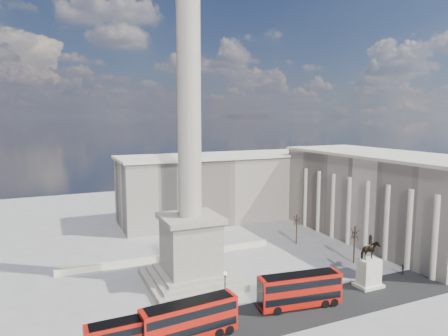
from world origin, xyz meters
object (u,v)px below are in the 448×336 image
Objects in this scene: red_bus_b at (190,320)px; victorian_lamp at (225,289)px; nelsons_column at (190,202)px; equestrian_statue at (369,269)px; red_bus_a at (131,335)px; red_bus_c at (300,290)px; pedestrian_walking at (330,285)px; pedestrian_standing at (402,269)px; pedestrian_crossing at (332,275)px.

red_bus_b is 7.84m from victorian_lamp.
red_bus_b is (-5.59, -15.80, -10.44)m from nelsons_column.
equestrian_statue is at bearing -3.61° from victorian_lamp.
red_bus_c is (23.39, 1.46, 0.40)m from red_bus_a.
pedestrian_walking is (7.40, 2.69, -1.73)m from red_bus_c.
victorian_lamp reaches higher than red_bus_c.
red_bus_b is 30.26m from equestrian_statue.
equestrian_statue is 5.53× the size of pedestrian_walking.
equestrian_statue reaches higher than red_bus_b.
equestrian_statue is (23.67, -1.49, -0.47)m from victorian_lamp.
pedestrian_standing is at bearing 14.39° from red_bus_c.
red_bus_c reaches higher than red_bus_a.
equestrian_statue is (30.12, 2.87, 0.42)m from red_bus_b.
equestrian_statue is 4.90× the size of pedestrian_standing.
victorian_lamp is at bearing -85.73° from nelsons_column.
pedestrian_crossing is at bearing 7.66° from victorian_lamp.
pedestrian_standing is at bearing -0.12° from victorian_lamp.
victorian_lamp is 17.70m from pedestrian_walking.
equestrian_statue is (36.95, 2.72, 0.81)m from red_bus_a.
red_bus_a is 5.79× the size of pedestrian_standing.
equestrian_statue is at bearing 167.84° from pedestrian_crossing.
nelsons_column reaches higher than red_bus_b.
nelsons_column is 5.07× the size of red_bus_a.
red_bus_c is 7.94× the size of pedestrian_walking.
victorian_lamp reaches higher than pedestrian_walking.
red_bus_a is 34.04m from pedestrian_crossing.
red_bus_a is at bearing -168.93° from red_bus_c.
nelsons_column is at bearing 65.79° from red_bus_b.
equestrian_statue is 9.04m from pedestrian_standing.
red_bus_a is 23.44m from red_bus_c.
nelsons_column is 4.17× the size of red_bus_c.
equestrian_statue is 5.88m from pedestrian_crossing.
pedestrian_walking is (-6.16, 1.43, -2.14)m from equestrian_statue.
red_bus_c is at bearing -15.24° from victorian_lamp.
red_bus_c reaches higher than pedestrian_crossing.
pedestrian_walking is 14.85m from pedestrian_standing.
red_bus_b is 6.97× the size of pedestrian_standing.
equestrian_statue reaches higher than pedestrian_crossing.
pedestrian_walking is 3.75m from pedestrian_crossing.
pedestrian_crossing is (20.89, -8.74, -11.98)m from nelsons_column.
red_bus_b is 1.42× the size of equestrian_statue.
victorian_lamp is at bearing 44.56° from pedestrian_crossing.
pedestrian_crossing is at bearing 36.28° from red_bus_c.
red_bus_a is 1.18× the size of equestrian_statue.
equestrian_statue is at bearing 12.82° from red_bus_c.
red_bus_a is 13.99m from victorian_lamp.
equestrian_statue is at bearing -45.27° from pedestrian_walking.
nelsons_column is 24.85m from pedestrian_walking.
red_bus_c is 13.62m from equestrian_statue.
nelsons_column is 37.16m from pedestrian_standing.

